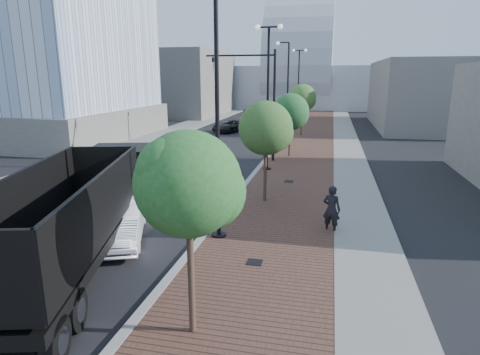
% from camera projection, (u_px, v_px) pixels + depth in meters
% --- Properties ---
extents(sidewalk, '(7.00, 140.00, 0.12)m').
position_uv_depth(sidewalk, '(319.00, 135.00, 43.64)').
color(sidewalk, '#4C2D23').
rests_on(sidewalk, ground).
extents(concrete_strip, '(2.40, 140.00, 0.13)m').
position_uv_depth(concrete_strip, '(345.00, 135.00, 43.07)').
color(concrete_strip, slate).
rests_on(concrete_strip, ground).
extents(curb, '(0.30, 140.00, 0.14)m').
position_uv_depth(curb, '(287.00, 133.00, 44.38)').
color(curb, gray).
rests_on(curb, ground).
extents(west_sidewalk, '(4.00, 140.00, 0.12)m').
position_uv_depth(west_sidewalk, '(175.00, 130.00, 47.13)').
color(west_sidewalk, slate).
rests_on(west_sidewalk, ground).
extents(dump_truck, '(5.98, 13.53, 3.44)m').
position_uv_depth(dump_truck, '(100.00, 201.00, 15.85)').
color(dump_truck, black).
rests_on(dump_truck, ground).
extents(white_sedan, '(3.63, 5.49, 1.71)m').
position_uv_depth(white_sedan, '(118.00, 218.00, 15.70)').
color(white_sedan, white).
rests_on(white_sedan, ground).
extents(dark_car_mid, '(3.93, 5.45, 1.38)m').
position_uv_depth(dark_car_mid, '(230.00, 126.00, 46.02)').
color(dark_car_mid, black).
rests_on(dark_car_mid, ground).
extents(dark_car_far, '(3.85, 5.70, 1.53)m').
position_uv_depth(dark_car_far, '(254.00, 120.00, 51.00)').
color(dark_car_far, black).
rests_on(dark_car_far, ground).
extents(pedestrian, '(0.82, 0.66, 1.96)m').
position_uv_depth(pedestrian, '(332.00, 209.00, 16.27)').
color(pedestrian, black).
rests_on(pedestrian, ground).
extents(streetlight_1, '(1.44, 0.56, 9.21)m').
position_uv_depth(streetlight_1, '(214.00, 128.00, 14.84)').
color(streetlight_1, black).
rests_on(streetlight_1, ground).
extents(streetlight_2, '(1.72, 0.56, 9.28)m').
position_uv_depth(streetlight_2, '(268.00, 98.00, 26.06)').
color(streetlight_2, black).
rests_on(streetlight_2, ground).
extents(streetlight_3, '(1.44, 0.56, 9.21)m').
position_uv_depth(streetlight_3, '(286.00, 96.00, 37.56)').
color(streetlight_3, black).
rests_on(streetlight_3, ground).
extents(streetlight_4, '(1.72, 0.56, 9.28)m').
position_uv_depth(streetlight_4, '(298.00, 88.00, 48.78)').
color(streetlight_4, black).
rests_on(streetlight_4, ground).
extents(traffic_mast, '(5.09, 0.20, 8.00)m').
position_uv_depth(traffic_mast, '(262.00, 93.00, 29.05)').
color(traffic_mast, black).
rests_on(traffic_mast, ground).
extents(tree_0, '(2.47, 2.43, 5.06)m').
position_uv_depth(tree_0, '(190.00, 184.00, 9.06)').
color(tree_0, '#382619').
rests_on(tree_0, ground).
extents(tree_1, '(2.63, 2.63, 5.06)m').
position_uv_depth(tree_1, '(267.00, 128.00, 19.50)').
color(tree_1, '#382619').
rests_on(tree_1, ground).
extents(tree_2, '(2.83, 2.83, 4.94)m').
position_uv_depth(tree_2, '(291.00, 112.00, 30.91)').
color(tree_2, '#382619').
rests_on(tree_2, ground).
extents(tree_3, '(2.87, 2.87, 5.40)m').
position_uv_depth(tree_3, '(303.00, 98.00, 42.17)').
color(tree_3, '#382619').
rests_on(tree_3, ground).
extents(tower_podium, '(19.00, 19.00, 3.00)m').
position_uv_depth(tower_podium, '(45.00, 123.00, 41.53)').
color(tower_podium, '#5F5C56').
rests_on(tower_podium, ground).
extents(convention_center, '(50.00, 30.00, 50.00)m').
position_uv_depth(convention_center, '(301.00, 77.00, 85.96)').
color(convention_center, '#A7AAB1').
rests_on(convention_center, ground).
extents(commercial_block_nw, '(14.00, 20.00, 10.00)m').
position_uv_depth(commercial_block_nw, '(179.00, 83.00, 66.34)').
color(commercial_block_nw, '#67635D').
rests_on(commercial_block_nw, ground).
extents(commercial_block_ne, '(12.00, 22.00, 8.00)m').
position_uv_depth(commercial_block_ne, '(427.00, 94.00, 49.51)').
color(commercial_block_ne, slate).
rests_on(commercial_block_ne, ground).
extents(utility_cover_1, '(0.50, 0.50, 0.02)m').
position_uv_depth(utility_cover_1, '(255.00, 262.00, 13.56)').
color(utility_cover_1, black).
rests_on(utility_cover_1, sidewalk).
extents(utility_cover_2, '(0.50, 0.50, 0.02)m').
position_uv_depth(utility_cover_2, '(289.00, 181.00, 23.98)').
color(utility_cover_2, black).
rests_on(utility_cover_2, sidewalk).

